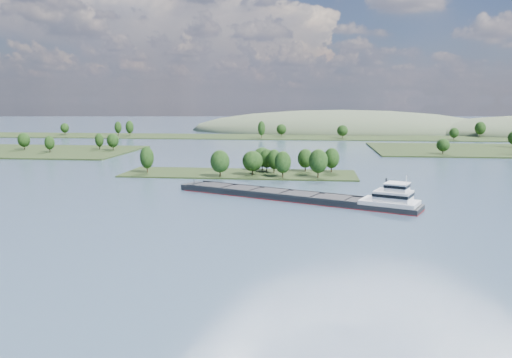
# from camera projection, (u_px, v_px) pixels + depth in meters

# --- Properties ---
(ground) EXTENTS (1800.00, 1800.00, 0.00)m
(ground) POSITION_uv_depth(u_px,v_px,m) (211.00, 202.00, 156.91)
(ground) COLOR #3C5268
(ground) RESTS_ON ground
(tree_island) EXTENTS (100.00, 30.58, 12.87)m
(tree_island) POSITION_uv_depth(u_px,v_px,m) (255.00, 166.00, 213.50)
(tree_island) COLOR #203015
(tree_island) RESTS_ON ground
(back_shoreline) EXTENTS (900.00, 60.00, 15.43)m
(back_shoreline) POSITION_uv_depth(u_px,v_px,m) (288.00, 137.00, 430.18)
(back_shoreline) COLOR #203015
(back_shoreline) RESTS_ON ground
(hill_west) EXTENTS (320.00, 160.00, 44.00)m
(hill_west) POSITION_uv_depth(u_px,v_px,m) (341.00, 131.00, 522.86)
(hill_west) COLOR #49583C
(hill_west) RESTS_ON ground
(cargo_barge) EXTENTS (79.69, 41.43, 11.16)m
(cargo_barge) POSITION_uv_depth(u_px,v_px,m) (307.00, 196.00, 158.56)
(cargo_barge) COLOR black
(cargo_barge) RESTS_ON ground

